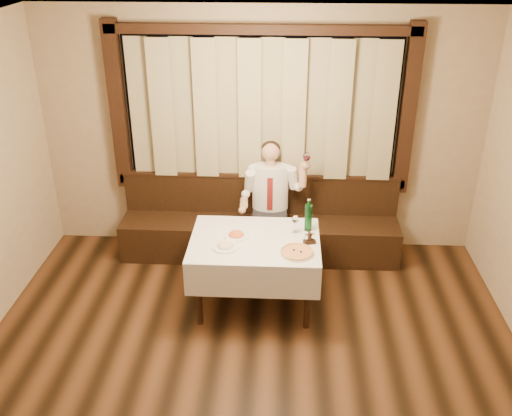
# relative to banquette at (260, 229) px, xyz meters

# --- Properties ---
(room) EXTENTS (5.01, 6.01, 2.81)m
(room) POSITION_rel_banquette_xyz_m (-0.00, -1.75, 1.19)
(room) COLOR black
(room) RESTS_ON ground
(banquette) EXTENTS (3.20, 0.61, 0.94)m
(banquette) POSITION_rel_banquette_xyz_m (0.00, 0.00, 0.00)
(banquette) COLOR black
(banquette) RESTS_ON ground
(dining_table) EXTENTS (1.27, 0.97, 0.76)m
(dining_table) POSITION_rel_banquette_xyz_m (0.00, -1.02, 0.34)
(dining_table) COLOR black
(dining_table) RESTS_ON ground
(pizza) EXTENTS (0.33, 0.33, 0.03)m
(pizza) POSITION_rel_banquette_xyz_m (0.41, -1.27, 0.46)
(pizza) COLOR white
(pizza) RESTS_ON dining_table
(pasta_red) EXTENTS (0.25, 0.25, 0.09)m
(pasta_red) POSITION_rel_banquette_xyz_m (-0.19, -0.97, 0.48)
(pasta_red) COLOR white
(pasta_red) RESTS_ON dining_table
(pasta_cream) EXTENTS (0.26, 0.26, 0.09)m
(pasta_cream) POSITION_rel_banquette_xyz_m (-0.28, -1.19, 0.48)
(pasta_cream) COLOR white
(pasta_cream) RESTS_ON dining_table
(green_bottle) EXTENTS (0.08, 0.08, 0.34)m
(green_bottle) POSITION_rel_banquette_xyz_m (0.52, -0.80, 0.59)
(green_bottle) COLOR #115120
(green_bottle) RESTS_ON dining_table
(table_wine_glass) EXTENTS (0.07, 0.07, 0.19)m
(table_wine_glass) POSITION_rel_banquette_xyz_m (0.39, -0.86, 0.58)
(table_wine_glass) COLOR white
(table_wine_glass) RESTS_ON dining_table
(cruet_caddy) EXTENTS (0.13, 0.09, 0.12)m
(cruet_caddy) POSITION_rel_banquette_xyz_m (0.53, -1.07, 0.49)
(cruet_caddy) COLOR black
(cruet_caddy) RESTS_ON dining_table
(seated_man) EXTENTS (0.76, 0.57, 1.40)m
(seated_man) POSITION_rel_banquette_xyz_m (0.12, -0.09, 0.50)
(seated_man) COLOR black
(seated_man) RESTS_ON ground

